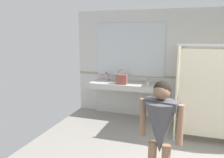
{
  "coord_description": "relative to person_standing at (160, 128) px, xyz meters",
  "views": [
    {
      "loc": [
        -0.73,
        -2.78,
        2.08
      ],
      "look_at": [
        -2.13,
        1.48,
        1.21
      ],
      "focal_mm": 36.38,
      "sensor_mm": 36.0,
      "label": 1
    }
  ],
  "objects": [
    {
      "name": "wall_back_tile_band",
      "position": [
        0.98,
        3.06,
        0.08
      ],
      "size": [
        7.13,
        0.01,
        0.06
      ],
      "primitive_type": "cube",
      "color": "#9E937F",
      "rests_on": "wall_back"
    },
    {
      "name": "handbag",
      "position": [
        -1.24,
        2.63,
        0.04
      ],
      "size": [
        0.27,
        0.12,
        0.38
      ],
      "color": "#934C42",
      "rests_on": "vanity_counter"
    },
    {
      "name": "paper_cup",
      "position": [
        -0.59,
        2.67,
        -0.04
      ],
      "size": [
        0.07,
        0.07,
        0.09
      ],
      "primitive_type": "cylinder",
      "color": "beige",
      "rests_on": "vanity_counter"
    },
    {
      "name": "soap_dispenser",
      "position": [
        -1.75,
        2.94,
        0.01
      ],
      "size": [
        0.07,
        0.07,
        0.22
      ],
      "color": "#D899B2",
      "rests_on": "vanity_counter"
    },
    {
      "name": "vanity_counter",
      "position": [
        -1.14,
        2.86,
        -0.33
      ],
      "size": [
        1.86,
        0.55,
        1.0
      ],
      "color": "silver",
      "rests_on": "ground_plane"
    },
    {
      "name": "person_standing",
      "position": [
        0.0,
        0.0,
        0.0
      ],
      "size": [
        0.54,
        0.49,
        1.55
      ],
      "color": "#8C664C",
      "rests_on": "ground_plane"
    },
    {
      "name": "mirror_panel",
      "position": [
        -1.14,
        3.06,
        0.74
      ],
      "size": [
        1.76,
        0.02,
        1.35
      ],
      "primitive_type": "cube",
      "color": "silver",
      "rests_on": "wall_back"
    },
    {
      "name": "wall_back",
      "position": [
        0.98,
        3.13,
        0.38
      ],
      "size": [
        7.13,
        0.12,
        2.7
      ],
      "primitive_type": "cube",
      "color": "silver",
      "rests_on": "ground_plane"
    }
  ]
}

